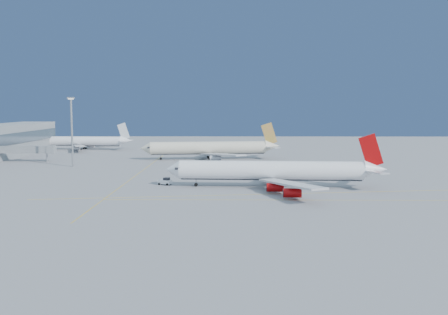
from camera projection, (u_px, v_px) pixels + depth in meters
ground at (257, 191)px, 140.39m from camera, size 500.00×500.00×0.00m
jet_bridge at (30, 150)px, 212.62m from camera, size 23.60×3.60×6.90m
taxiway_lines at (206, 187)px, 146.88m from camera, size 118.86×140.00×0.02m
airliner_virgin at (275, 171)px, 145.75m from camera, size 64.78×58.14×15.98m
airliner_etihad at (211, 148)px, 222.80m from camera, size 62.90×57.69×16.42m
airliner_third at (83, 141)px, 272.09m from camera, size 55.22×50.75×14.80m
pushback_tug at (165, 181)px, 150.64m from camera, size 4.39×3.53×2.22m
light_mast at (72, 126)px, 193.54m from camera, size 2.35×2.35×27.14m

